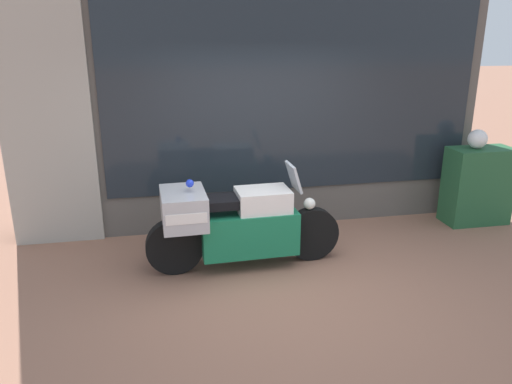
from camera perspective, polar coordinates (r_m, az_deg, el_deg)
ground_plane at (r=5.51m, az=3.98°, el=-10.80°), size 60.00×60.00×0.00m
shop_building at (r=6.76m, az=-4.15°, el=10.49°), size 6.38×0.55×3.53m
window_display at (r=7.25m, az=3.50°, el=0.42°), size 4.83×0.30×1.93m
paramedic_motorcycle at (r=5.72m, az=-2.58°, el=-3.49°), size 2.28×0.72×1.21m
utility_cabinet at (r=7.75m, az=23.98°, el=0.66°), size 0.89×0.46×1.09m
white_helmet at (r=7.55m, az=23.99°, el=5.56°), size 0.26×0.26×0.26m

